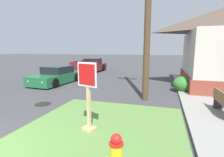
# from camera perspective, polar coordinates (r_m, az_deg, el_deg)

# --- Properties ---
(grass_corner_patch) EXTENTS (4.81, 5.60, 0.08)m
(grass_corner_patch) POSITION_cam_1_polar(r_m,az_deg,el_deg) (5.23, -4.14, -17.74)
(grass_corner_patch) COLOR #567F3D
(grass_corner_patch) RESTS_ON ground
(sidewalk_strip) EXTENTS (2.20, 16.27, 0.12)m
(sidewalk_strip) POSITION_cam_1_polar(r_m,az_deg,el_deg) (8.93, 28.83, -7.09)
(sidewalk_strip) COLOR gray
(sidewalk_strip) RESTS_ON ground
(stop_sign) EXTENTS (0.67, 0.38, 2.01)m
(stop_sign) POSITION_cam_1_polar(r_m,az_deg,el_deg) (5.04, -7.85, -6.65)
(stop_sign) COLOR tan
(stop_sign) RESTS_ON grass_corner_patch
(manhole_cover) EXTENTS (0.70, 0.70, 0.02)m
(manhole_cover) POSITION_cam_1_polar(r_m,az_deg,el_deg) (8.45, -21.86, -7.86)
(manhole_cover) COLOR black
(manhole_cover) RESTS_ON ground
(parked_sedan_green) EXTENTS (2.13, 4.20, 1.25)m
(parked_sedan_green) POSITION_cam_1_polar(r_m,az_deg,el_deg) (13.17, -17.85, 0.82)
(parked_sedan_green) COLOR #1E6038
(parked_sedan_green) RESTS_ON ground
(pickup_truck_maroon) EXTENTS (2.08, 5.49, 1.48)m
(pickup_truck_maroon) POSITION_cam_1_polar(r_m,az_deg,el_deg) (18.78, -7.22, 3.91)
(pickup_truck_maroon) COLOR maroon
(pickup_truck_maroon) RESTS_ON ground
(street_bench) EXTENTS (0.47, 1.56, 0.85)m
(street_bench) POSITION_cam_1_polar(r_m,az_deg,el_deg) (7.36, 33.08, -6.57)
(street_bench) COLOR brown
(street_bench) RESTS_ON sidewalk_strip
(shrub_by_curb) EXTENTS (1.20, 1.20, 0.91)m
(shrub_by_curb) POSITION_cam_1_polar(r_m,az_deg,el_deg) (10.80, 22.54, -1.75)
(shrub_by_curb) COLOR #35742E
(shrub_by_curb) RESTS_ON ground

